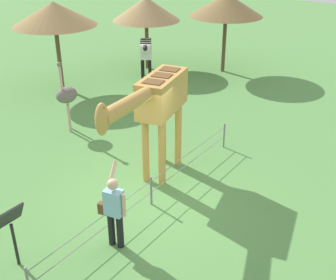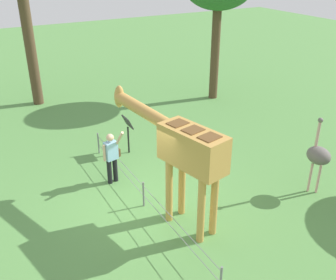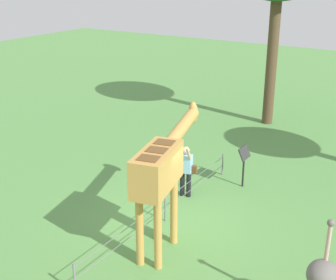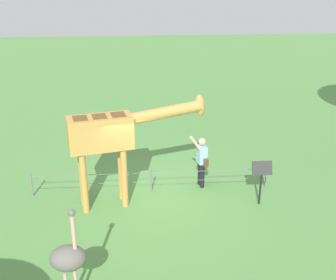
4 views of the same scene
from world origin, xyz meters
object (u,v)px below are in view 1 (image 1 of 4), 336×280
at_px(zebra, 146,51).
at_px(info_sign, 11,224).
at_px(shade_hut_near, 226,5).
at_px(visitor, 114,208).
at_px(shade_hut_aside, 54,14).
at_px(giraffe, 157,103).
at_px(ostrich, 67,95).
at_px(shade_hut_far, 146,9).

height_order(zebra, info_sign, zebra).
distance_m(shade_hut_near, info_sign, 13.21).
xyz_separation_m(visitor, shade_hut_aside, (-5.77, -7.87, 1.97)).
relative_size(shade_hut_aside, info_sign, 2.52).
bearing_deg(zebra, info_sign, 24.83).
height_order(giraffe, ostrich, giraffe).
bearing_deg(ostrich, shade_hut_far, -163.48).
bearing_deg(ostrich, info_sign, 37.10).
bearing_deg(zebra, shade_hut_far, -143.98).
height_order(visitor, info_sign, visitor).
xyz_separation_m(visitor, zebra, (-8.59, -5.85, 0.26)).
relative_size(visitor, info_sign, 1.33).
relative_size(zebra, info_sign, 1.26).
height_order(shade_hut_far, info_sign, shade_hut_far).
bearing_deg(shade_hut_near, ostrich, -7.54).
bearing_deg(shade_hut_near, zebra, -37.95).
height_order(ostrich, shade_hut_near, shade_hut_near).
relative_size(ostrich, shade_hut_far, 0.73).
bearing_deg(giraffe, shade_hut_far, -140.84).
height_order(ostrich, info_sign, ostrich).
distance_m(shade_hut_aside, info_sign, 10.08).
bearing_deg(giraffe, shade_hut_near, -161.70).
bearing_deg(ostrich, shade_hut_near, 172.46).
distance_m(shade_hut_near, shade_hut_far, 3.37).
relative_size(zebra, shade_hut_far, 0.54).
distance_m(ostrich, shade_hut_aside, 4.31).
distance_m(shade_hut_far, info_sign, 12.71).
bearing_deg(ostrich, zebra, -168.76).
bearing_deg(visitor, ostrich, -124.31).
relative_size(giraffe, shade_hut_near, 1.17).
bearing_deg(info_sign, visitor, 142.06).
height_order(visitor, shade_hut_far, shade_hut_far).
bearing_deg(shade_hut_near, shade_hut_far, -63.27).
xyz_separation_m(giraffe, info_sign, (4.07, -0.34, -1.14)).
height_order(visitor, ostrich, ostrich).
bearing_deg(ostrich, shade_hut_aside, -129.16).
distance_m(ostrich, shade_hut_far, 6.96).
relative_size(giraffe, shade_hut_aside, 1.16).
bearing_deg(shade_hut_aside, shade_hut_near, 143.26).
height_order(shade_hut_far, shade_hut_aside, shade_hut_aside).
bearing_deg(info_sign, giraffe, 175.20).
xyz_separation_m(visitor, shade_hut_near, (-11.32, -3.73, 1.92)).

